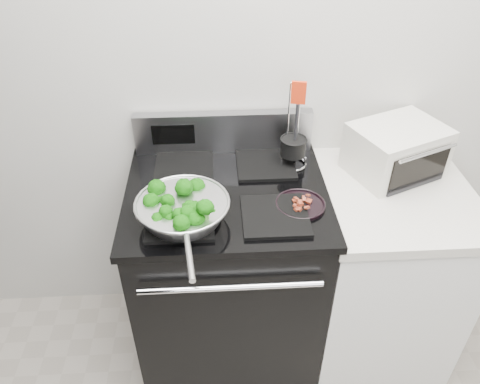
{
  "coord_description": "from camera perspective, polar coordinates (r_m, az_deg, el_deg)",
  "views": [
    {
      "loc": [
        -0.33,
        -0.05,
        2.04
      ],
      "look_at": [
        -0.25,
        1.36,
        0.98
      ],
      "focal_mm": 35.0,
      "sensor_mm": 36.0,
      "label": 1
    }
  ],
  "objects": [
    {
      "name": "back_wall",
      "position": [
        1.95,
        6.92,
        15.99
      ],
      "size": [
        4.0,
        0.02,
        2.7
      ],
      "primitive_type": "cube",
      "color": "beige",
      "rests_on": "ground"
    },
    {
      "name": "gas_range",
      "position": [
        2.13,
        -1.45,
        -9.81
      ],
      "size": [
        0.79,
        0.69,
        1.13
      ],
      "color": "black",
      "rests_on": "floor"
    },
    {
      "name": "counter",
      "position": [
        2.27,
        16.38,
        -9.2
      ],
      "size": [
        0.62,
        0.68,
        0.92
      ],
      "color": "white",
      "rests_on": "floor"
    },
    {
      "name": "skillet",
      "position": [
        1.66,
        -6.99,
        -2.08
      ],
      "size": [
        0.34,
        0.53,
        0.07
      ],
      "rotation": [
        0.0,
        0.0,
        0.12
      ],
      "color": "silver",
      "rests_on": "gas_range"
    },
    {
      "name": "broccoli_pile",
      "position": [
        1.65,
        -7.05,
        -1.51
      ],
      "size": [
        0.27,
        0.27,
        0.09
      ],
      "primitive_type": null,
      "color": "#063104",
      "rests_on": "skillet"
    },
    {
      "name": "bacon_plate",
      "position": [
        1.75,
        7.38,
        -1.24
      ],
      "size": [
        0.19,
        0.19,
        0.04
      ],
      "rotation": [
        0.0,
        0.0,
        -0.22
      ],
      "color": "black",
      "rests_on": "gas_range"
    },
    {
      "name": "utensil_holder",
      "position": [
        1.95,
        6.45,
        4.99
      ],
      "size": [
        0.12,
        0.12,
        0.38
      ],
      "rotation": [
        0.0,
        0.0,
        -0.22
      ],
      "color": "silver",
      "rests_on": "gas_range"
    },
    {
      "name": "toaster_oven",
      "position": [
        2.04,
        18.49,
        4.88
      ],
      "size": [
        0.44,
        0.39,
        0.21
      ],
      "rotation": [
        0.0,
        0.0,
        0.4
      ],
      "color": "beige",
      "rests_on": "counter"
    }
  ]
}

